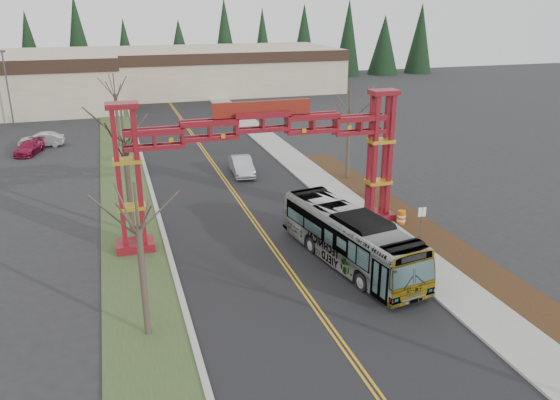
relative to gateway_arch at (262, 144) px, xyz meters
name	(u,v)px	position (x,y,z in m)	size (l,w,h in m)	color
road	(238,199)	(0.00, 7.00, -5.97)	(12.00, 110.00, 0.02)	black
lane_line_left	(237,199)	(-0.12, 7.00, -5.96)	(0.12, 100.00, 0.01)	#C08B16
lane_line_right	(240,199)	(0.12, 7.00, -5.96)	(0.12, 100.00, 0.01)	#C08B16
curb_right	(314,191)	(6.15, 7.00, -5.91)	(0.30, 110.00, 0.15)	#A1A19C
sidewalk_right	(331,189)	(7.60, 7.00, -5.91)	(2.60, 110.00, 0.14)	gray
landscape_strip	(476,266)	(10.20, -8.00, -5.92)	(2.60, 50.00, 0.12)	black
grass_median	(130,210)	(-8.00, 7.00, -5.94)	(4.00, 110.00, 0.08)	#314321
curb_left	(156,207)	(-6.15, 7.00, -5.91)	(0.30, 110.00, 0.15)	#A1A19C
gateway_arch	(262,144)	(0.00, 0.00, 0.00)	(18.20, 1.60, 8.90)	#600C13
retail_building_east	(221,69)	(10.00, 61.95, -2.47)	(38.00, 20.30, 7.00)	tan
conifer_treeline	(154,47)	(0.25, 74.00, 0.50)	(116.10, 5.60, 13.00)	black
transit_bus	(350,238)	(3.54, -5.41, -4.41)	(2.64, 11.28, 3.14)	#B0B2B9
silver_sedan	(242,166)	(1.77, 13.16, -5.20)	(1.65, 4.74, 1.56)	#A5A8AD
parked_car_mid_a	(29,148)	(-16.63, 26.18, -5.35)	(1.77, 4.36, 1.26)	maroon
parked_car_far_a	(42,140)	(-15.72, 28.98, -5.26)	(1.53, 4.38, 1.44)	#B4B9BD
bare_tree_median_near	(138,226)	(-8.00, -9.29, -0.73)	(2.89, 2.89, 7.20)	#382D26
bare_tree_median_mid	(124,144)	(-8.00, 2.81, -0.06)	(3.50, 3.50, 8.27)	#382D26
bare_tree_median_far	(115,94)	(-8.00, 26.55, -0.56)	(3.03, 3.03, 7.46)	#382D26
bare_tree_right_far	(350,112)	(10.00, 9.37, -0.30)	(3.13, 3.13, 7.79)	#382D26
light_pole_far	(7,83)	(-20.04, 41.37, -0.85)	(0.77, 0.38, 8.88)	#3F3F44
street_sign	(422,217)	(9.17, -3.74, -4.42)	(0.49, 0.10, 2.17)	#3F3F44
barrel_south	(401,218)	(9.25, -1.22, -5.47)	(0.55, 0.55, 1.02)	#D95D0C
barrel_mid	(383,208)	(9.01, 0.88, -5.48)	(0.54, 0.54, 1.00)	#D95D0C
barrel_north	(372,192)	(9.79, 4.24, -5.47)	(0.55, 0.55, 1.02)	#D95D0C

